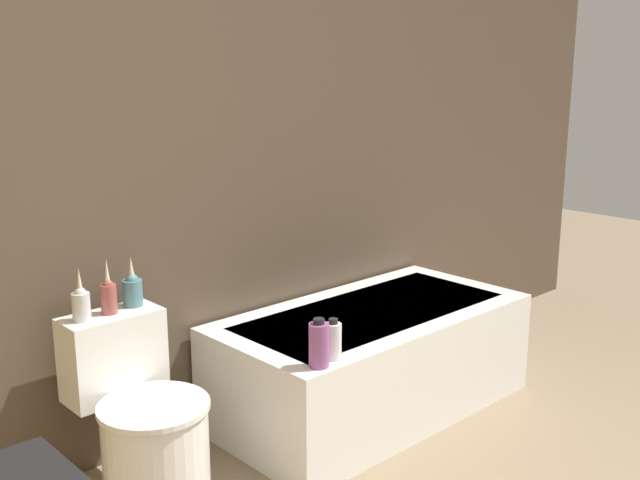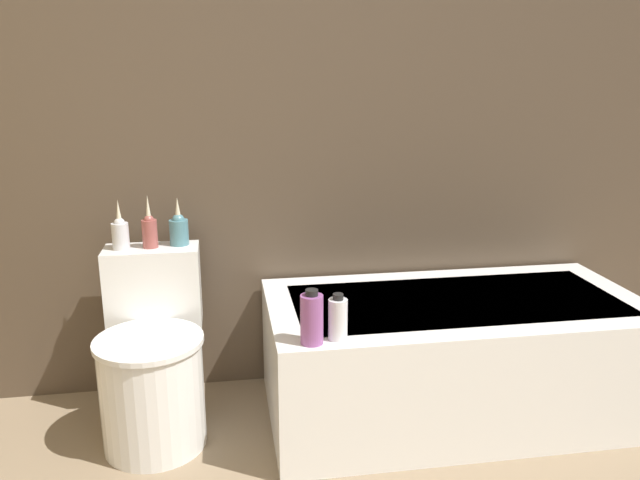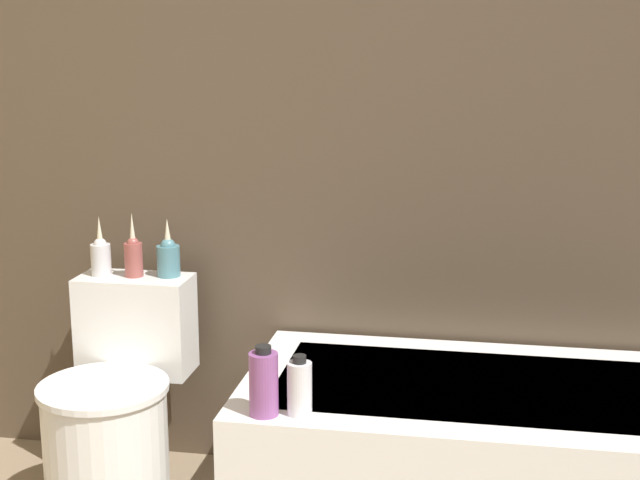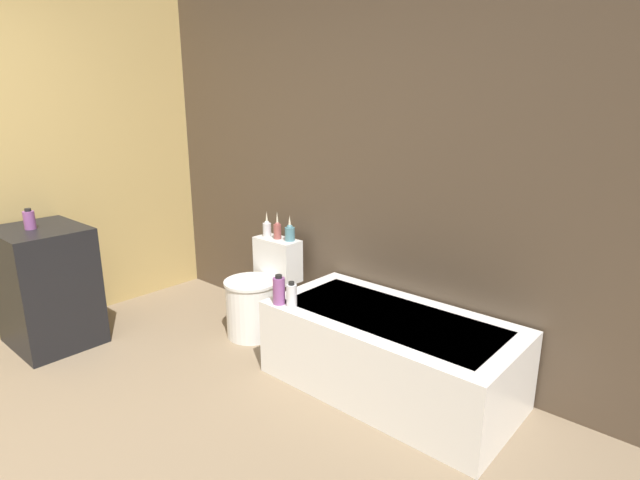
% 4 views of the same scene
% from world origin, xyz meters
% --- Properties ---
extents(wall_back_tiled, '(6.40, 0.06, 2.60)m').
position_xyz_m(wall_back_tiled, '(0.00, 2.41, 1.30)').
color(wall_back_tiled, brown).
rests_on(wall_back_tiled, ground_plane).
extents(bathtub, '(1.48, 0.74, 0.48)m').
position_xyz_m(bathtub, '(0.83, 1.99, 0.25)').
color(bathtub, white).
rests_on(bathtub, ground).
extents(toilet, '(0.39, 0.56, 0.69)m').
position_xyz_m(toilet, '(-0.35, 2.00, 0.30)').
color(toilet, white).
rests_on(toilet, ground).
extents(vase_gold, '(0.06, 0.06, 0.20)m').
position_xyz_m(vase_gold, '(-0.46, 2.21, 0.76)').
color(vase_gold, silver).
rests_on(vase_gold, toilet).
extents(vase_silver, '(0.06, 0.06, 0.21)m').
position_xyz_m(vase_silver, '(-0.35, 2.21, 0.76)').
color(vase_silver, '#994C47').
rests_on(vase_silver, toilet).
extents(vase_bronze, '(0.07, 0.07, 0.19)m').
position_xyz_m(vase_bronze, '(-0.24, 2.23, 0.76)').
color(vase_bronze, teal).
rests_on(vase_bronze, toilet).
extents(shampoo_bottle_tall, '(0.08, 0.08, 0.19)m').
position_xyz_m(shampoo_bottle_tall, '(0.21, 1.68, 0.57)').
color(shampoo_bottle_tall, '#8C4C8C').
rests_on(shampoo_bottle_tall, bathtub).
extents(shampoo_bottle_short, '(0.06, 0.06, 0.16)m').
position_xyz_m(shampoo_bottle_short, '(0.30, 1.70, 0.56)').
color(shampoo_bottle_short, silver).
rests_on(shampoo_bottle_short, bathtub).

